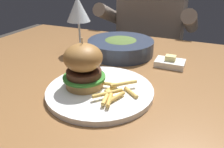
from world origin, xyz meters
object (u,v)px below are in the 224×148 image
butter_dish (170,63)px  soup_bowl (121,46)px  diner_person (149,52)px  burger_sandwich (84,66)px  main_plate (100,90)px  wine_glass (78,11)px

butter_dish → soup_bowl: (-0.19, 0.04, 0.02)m
diner_person → burger_sandwich: bearing=-87.5°
main_plate → wine_glass: size_ratio=1.34×
main_plate → burger_sandwich: burger_sandwich is taller
main_plate → soup_bowl: 0.29m
main_plate → burger_sandwich: size_ratio=2.11×
wine_glass → diner_person: size_ratio=0.17×
wine_glass → diner_person: 0.68m
wine_glass → butter_dish: bearing=-0.0°
burger_sandwich → butter_dish: burger_sandwich is taller
wine_glass → butter_dish: (0.33, -0.00, -0.14)m
burger_sandwich → wine_glass: size_ratio=0.63×
wine_glass → burger_sandwich: bearing=-57.1°
main_plate → butter_dish: bearing=61.5°
burger_sandwich → wine_glass: bearing=122.9°
main_plate → wine_glass: wine_glass is taller
wine_glass → diner_person: diner_person is taller
main_plate → soup_bowl: (-0.06, 0.29, 0.02)m
diner_person → wine_glass: bearing=-101.9°
wine_glass → soup_bowl: size_ratio=0.84×
burger_sandwich → diner_person: size_ratio=0.11×
main_plate → diner_person: (-0.08, 0.83, -0.18)m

